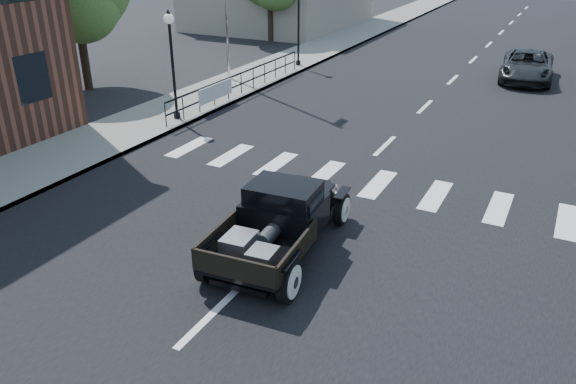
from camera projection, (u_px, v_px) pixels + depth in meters
The scene contains 11 objects.
ground at pixel (286, 243), 12.63m from camera, with size 120.00×120.00×0.00m, color black.
road at pixel (443, 90), 24.70m from camera, with size 14.00×80.00×0.02m, color black.
road_markings at pixel (411, 121), 20.68m from camera, with size 12.00×60.00×0.06m, color silver, non-canonical shape.
sidewalk_left at pixel (273, 68), 28.20m from camera, with size 3.00×80.00×0.15m, color gray.
railing at pixel (241, 82), 23.43m from camera, with size 0.08×10.00×1.00m, color black, non-canonical shape.
banner at pixel (216, 98), 21.87m from camera, with size 0.04×2.20×0.60m, color silver, non-canonical shape.
lamp_post_b at pixel (173, 66), 19.74m from camera, with size 0.36×0.36×3.81m, color black, non-canonical shape.
lamp_post_c at pixel (299, 26), 27.79m from camera, with size 0.36×0.36×3.81m, color black, non-canonical shape.
big_tree_near at pixel (76, 6), 23.38m from camera, with size 4.79×4.79×7.04m, color #3F662B, non-canonical shape.
hotrod_pickup at pixel (280, 220), 11.98m from camera, with size 2.11×4.52×1.57m, color black, non-canonical shape.
second_car at pixel (527, 66), 25.99m from camera, with size 2.22×4.81×1.34m, color black.
Camera 1 is at (5.06, -9.70, 6.41)m, focal length 35.00 mm.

